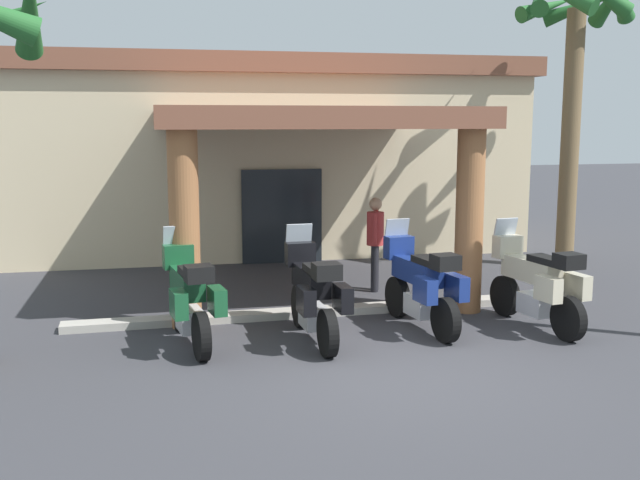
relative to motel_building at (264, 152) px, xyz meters
The scene contains 9 objects.
ground_plane 10.59m from the motel_building, 90.47° to the right, with size 80.00×80.00×0.00m, color #38383D.
motel_building is the anchor object (origin of this frame).
motorcycle_green 9.11m from the motel_building, 106.76° to the right, with size 0.78×2.21×1.61m.
motorcycle_black 9.03m from the motel_building, 95.44° to the right, with size 0.71×2.21×1.61m.
motorcycle_blue 8.81m from the motel_building, 84.01° to the right, with size 0.76×2.21×1.61m.
motorcycle_cream 9.50m from the motel_building, 73.57° to the right, with size 0.78×2.21×1.61m.
pedestrian 6.18m from the motel_building, 80.04° to the right, with size 0.32×0.50×1.76m.
palm_tree_near_portico 7.82m from the motel_building, 39.40° to the right, with size 2.53×2.54×6.35m.
curb_strip 7.77m from the motel_building, 89.76° to the right, with size 8.97×0.36×0.12m, color #ADA89E.
Camera 1 is at (-3.22, -8.69, 3.16)m, focal length 41.98 mm.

